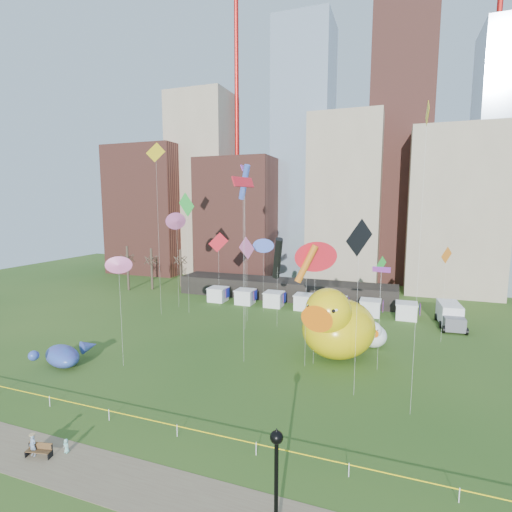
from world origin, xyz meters
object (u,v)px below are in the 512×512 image
at_px(big_duck, 337,325).
at_px(seahorse_purple, 332,314).
at_px(park_bench, 40,450).
at_px(box_truck, 450,315).
at_px(small_duck, 373,334).
at_px(woman, 33,445).
at_px(seahorse_green, 315,310).
at_px(lamppost, 276,475).
at_px(whale_inflatable, 64,355).
at_px(toddler, 66,446).

relative_size(big_duck, seahorse_purple, 2.23).
height_order(park_bench, box_truck, box_truck).
relative_size(seahorse_purple, park_bench, 2.90).
relative_size(small_duck, box_truck, 0.59).
bearing_deg(woman, box_truck, 55.94).
height_order(seahorse_green, box_truck, seahorse_green).
distance_m(big_duck, lamppost, 24.22).
distance_m(seahorse_purple, park_bench, 31.23).
distance_m(park_bench, box_truck, 48.96).
relative_size(whale_inflatable, woman, 4.51).
distance_m(box_truck, woman, 49.30).
bearing_deg(lamppost, big_duck, 91.55).
xyz_separation_m(big_duck, woman, (-16.32, -23.30, -2.95)).
distance_m(seahorse_purple, box_truck, 18.76).
relative_size(small_duck, toddler, 4.48).
bearing_deg(seahorse_purple, big_duck, -81.61).
relative_size(small_duck, seahorse_purple, 0.85).
bearing_deg(park_bench, toddler, 20.38).
xyz_separation_m(seahorse_purple, toddler, (-13.39, -26.46, -3.12)).
xyz_separation_m(seahorse_green, woman, (-13.05, -27.92, -3.07)).
bearing_deg(seahorse_purple, woman, -125.88).
relative_size(seahorse_green, park_bench, 3.08).
bearing_deg(small_duck, woman, -126.06).
relative_size(whale_inflatable, lamppost, 1.06).
bearing_deg(box_truck, woman, -130.31).
distance_m(seahorse_purple, whale_inflatable, 29.51).
height_order(seahorse_green, lamppost, lamppost).
relative_size(seahorse_green, toddler, 5.61).
relative_size(seahorse_purple, whale_inflatable, 0.79).
xyz_separation_m(seahorse_green, park_bench, (-12.62, -27.81, -3.33)).
relative_size(seahorse_green, woman, 3.78).
bearing_deg(big_duck, seahorse_green, 140.99).
bearing_deg(box_truck, seahorse_purple, -142.97).
distance_m(big_duck, seahorse_green, 5.66).
bearing_deg(seahorse_purple, box_truck, 33.98).
height_order(big_duck, park_bench, big_duck).
distance_m(small_duck, woman, 34.24).
xyz_separation_m(whale_inflatable, box_truck, (39.03, 27.76, 0.49)).
bearing_deg(whale_inflatable, woman, -26.79).
bearing_deg(toddler, whale_inflatable, 145.79).
distance_m(lamppost, toddler, 15.63).
height_order(whale_inflatable, toddler, whale_inflatable).
relative_size(big_duck, box_truck, 1.56).
bearing_deg(seahorse_green, lamppost, -78.87).
distance_m(lamppost, box_truck, 42.45).
xyz_separation_m(woman, toddler, (1.80, 0.99, -0.23)).
relative_size(seahorse_purple, box_truck, 0.70).
bearing_deg(whale_inflatable, lamppost, -1.74).
xyz_separation_m(seahorse_purple, lamppost, (1.79, -28.36, 0.10)).
relative_size(big_duck, whale_inflatable, 1.76).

